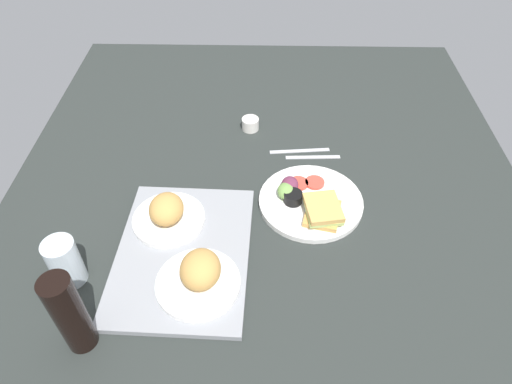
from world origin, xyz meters
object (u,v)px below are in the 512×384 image
serving_tray (183,253)px  espresso_cup (250,124)px  bread_plate_near (199,275)px  drinking_glass (65,262)px  soda_bottle (70,314)px  fork (313,157)px  plate_with_salad (310,201)px  bread_plate_far (167,213)px  knife (300,151)px

serving_tray → espresso_cup: bearing=-16.1°
bread_plate_near → drinking_glass: 31.54cm
soda_bottle → espresso_cup: (76.74, -33.87, -8.96)cm
fork → soda_bottle: bearing=46.7°
serving_tray → plate_with_salad: size_ratio=1.55×
soda_bottle → fork: soda_bottle is taller
drinking_glass → fork: drinking_glass is taller
bread_plate_far → soda_bottle: size_ratio=0.87×
bread_plate_near → bread_plate_far: (19.35, 10.52, -0.22)cm
espresso_cup → bread_plate_far: bearing=154.8°
bread_plate_near → knife: bread_plate_near is taller
fork → bread_plate_near: bearing=55.8°
bread_plate_near → plate_with_salad: bearing=-44.8°
serving_tray → espresso_cup: 55.33cm
plate_with_salad → espresso_cup: plate_with_salad is taller
bread_plate_far → fork: size_ratio=1.12×
soda_bottle → knife: (65.31, -49.83, -10.71)cm
bread_plate_near → bread_plate_far: bread_plate_near is taller
bread_plate_far → fork: bearing=-54.4°
bread_plate_near → drinking_glass: (1.90, 31.45, 1.56)cm
espresso_cup → fork: size_ratio=0.33×
plate_with_salad → knife: (23.66, 1.59, -1.43)cm
plate_with_salad → soda_bottle: bearing=129.0°
drinking_glass → knife: drinking_glass is taller
plate_with_salad → soda_bottle: 66.82cm
bread_plate_far → espresso_cup: bread_plate_far is taller
drinking_glass → espresso_cup: drinking_glass is taller
bread_plate_far → drinking_glass: drinking_glass is taller
serving_tray → plate_with_salad: bearing=-61.2°
knife → soda_bottle: bearing=47.1°
drinking_glass → soda_bottle: soda_bottle is taller
serving_tray → soda_bottle: (-23.58, 18.55, 10.16)cm
bread_plate_near → drinking_glass: drinking_glass is taller
espresso_cup → serving_tray: bearing=163.9°
plate_with_salad → drinking_glass: bearing=113.6°
plate_with_salad → drinking_glass: drinking_glass is taller
bread_plate_near → soda_bottle: soda_bottle is taller
drinking_glass → plate_with_salad: bearing=-66.4°
espresso_cup → fork: 24.69cm
bread_plate_far → knife: (31.88, -36.31, -4.42)cm
soda_bottle → drinking_glass: bearing=24.9°
drinking_glass → knife: bearing=-49.2°
serving_tray → bread_plate_far: bread_plate_far is taller
soda_bottle → espresso_cup: bearing=-23.8°
plate_with_salad → drinking_glass: (-25.68, 58.83, 4.77)cm
drinking_glass → serving_tray: bearing=-73.7°
fork → knife: same height
bread_plate_near → fork: (48.24, -29.79, -4.64)cm
plate_with_salad → soda_bottle: size_ratio=1.33×
serving_tray → bread_plate_far: (9.85, 5.04, 3.87)cm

